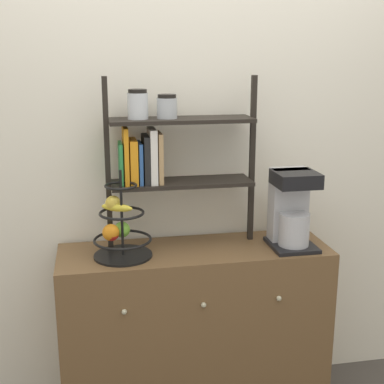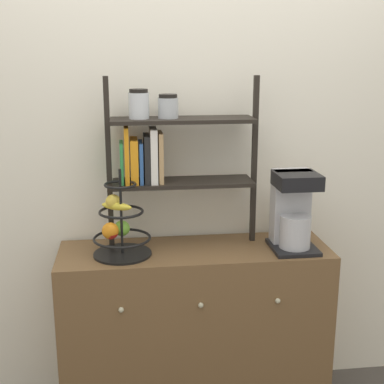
% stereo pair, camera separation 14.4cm
% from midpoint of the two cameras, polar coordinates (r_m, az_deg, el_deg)
% --- Properties ---
extents(wall_back, '(7.00, 0.05, 2.60)m').
position_cam_midpoint_polar(wall_back, '(2.62, -2.28, 5.10)').
color(wall_back, silver).
rests_on(wall_back, ground_plane).
extents(sideboard, '(1.26, 0.41, 0.84)m').
position_cam_midpoint_polar(sideboard, '(2.69, -1.30, -14.59)').
color(sideboard, brown).
rests_on(sideboard, ground_plane).
extents(coffee_maker, '(0.20, 0.24, 0.37)m').
position_cam_midpoint_polar(coffee_maker, '(2.53, 8.96, -1.78)').
color(coffee_maker, black).
rests_on(coffee_maker, sideboard).
extents(fruit_stand, '(0.26, 0.26, 0.40)m').
position_cam_midpoint_polar(fruit_stand, '(2.41, -9.50, -3.89)').
color(fruit_stand, black).
rests_on(fruit_stand, sideboard).
extents(shelf_hutch, '(0.70, 0.20, 0.79)m').
position_cam_midpoint_polar(shelf_hutch, '(2.45, -5.12, 4.62)').
color(shelf_hutch, black).
rests_on(shelf_hutch, sideboard).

